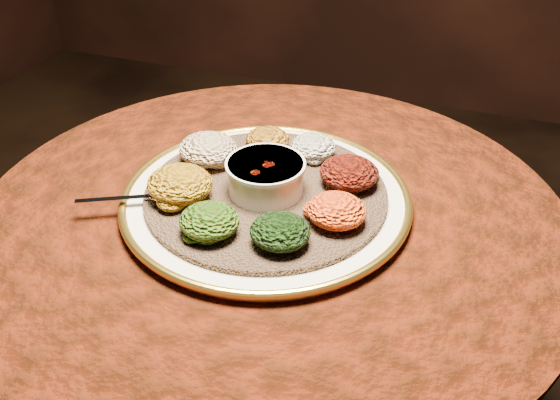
% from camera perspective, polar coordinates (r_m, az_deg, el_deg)
% --- Properties ---
extents(table, '(0.96, 0.96, 0.73)m').
position_cam_1_polar(table, '(1.12, -0.80, -8.30)').
color(table, black).
rests_on(table, ground).
extents(platter, '(0.56, 0.56, 0.02)m').
position_cam_1_polar(platter, '(1.01, -1.29, 0.11)').
color(platter, silver).
rests_on(platter, table).
extents(injera, '(0.41, 0.41, 0.01)m').
position_cam_1_polar(injera, '(1.00, -1.30, 0.61)').
color(injera, brown).
rests_on(injera, platter).
extents(stew_bowl, '(0.13, 0.13, 0.05)m').
position_cam_1_polar(stew_bowl, '(0.98, -1.33, 2.32)').
color(stew_bowl, silver).
rests_on(stew_bowl, injera).
extents(spoon, '(0.14, 0.08, 0.01)m').
position_cam_1_polar(spoon, '(1.00, -11.39, 0.39)').
color(spoon, silver).
rests_on(spoon, injera).
extents(portion_ayib, '(0.08, 0.08, 0.04)m').
position_cam_1_polar(portion_ayib, '(1.08, 3.06, 4.90)').
color(portion_ayib, beige).
rests_on(portion_ayib, injera).
extents(portion_kitfo, '(0.10, 0.09, 0.05)m').
position_cam_1_polar(portion_kitfo, '(1.01, 6.32, 2.50)').
color(portion_kitfo, black).
rests_on(portion_kitfo, injera).
extents(portion_tikil, '(0.09, 0.09, 0.04)m').
position_cam_1_polar(portion_tikil, '(0.92, 5.17, -0.97)').
color(portion_tikil, '#C49210').
rests_on(portion_tikil, injera).
extents(portion_gomen, '(0.09, 0.08, 0.04)m').
position_cam_1_polar(portion_gomen, '(0.88, 0.01, -2.89)').
color(portion_gomen, black).
rests_on(portion_gomen, injera).
extents(portion_mixveg, '(0.09, 0.08, 0.04)m').
position_cam_1_polar(portion_mixveg, '(0.91, -6.49, -1.93)').
color(portion_mixveg, '#982609').
rests_on(portion_mixveg, injera).
extents(portion_kik, '(0.10, 0.10, 0.05)m').
position_cam_1_polar(portion_kik, '(0.99, -9.15, 1.46)').
color(portion_kik, '#BD7110').
rests_on(portion_kik, injera).
extents(portion_timatim, '(0.10, 0.10, 0.05)m').
position_cam_1_polar(portion_timatim, '(1.07, -6.58, 4.65)').
color(portion_timatim, maroon).
rests_on(portion_timatim, injera).
extents(portion_shiro, '(0.08, 0.07, 0.04)m').
position_cam_1_polar(portion_shiro, '(1.11, -1.14, 5.58)').
color(portion_shiro, '#A46713').
rests_on(portion_shiro, injera).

